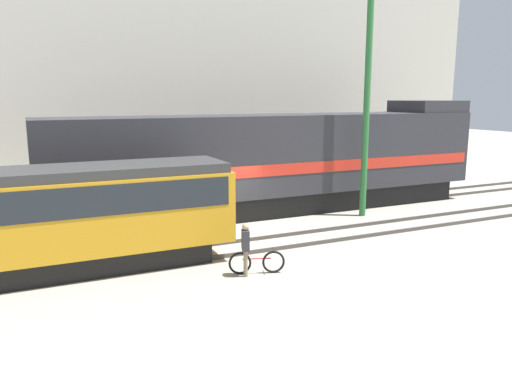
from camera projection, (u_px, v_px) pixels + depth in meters
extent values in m
plane|color=#9E998C|center=(245.00, 233.00, 19.74)|extent=(120.00, 120.00, 0.00)
cube|color=#47423D|center=(273.00, 249.00, 17.48)|extent=(60.00, 0.07, 0.14)
cube|color=#47423D|center=(256.00, 239.00, 18.76)|extent=(60.00, 0.07, 0.14)
cube|color=#47423D|center=(225.00, 220.00, 21.59)|extent=(60.00, 0.07, 0.14)
cube|color=#47423D|center=(214.00, 213.00, 22.87)|extent=(60.00, 0.07, 0.14)
cube|color=beige|center=(161.00, 80.00, 29.46)|extent=(40.36, 6.00, 12.57)
cube|color=black|center=(276.00, 201.00, 23.33)|extent=(19.11, 2.55, 1.00)
cube|color=#2D2D33|center=(277.00, 153.00, 22.91)|extent=(20.77, 3.00, 3.52)
cube|color=red|center=(277.00, 165.00, 23.01)|extent=(20.36, 3.04, 0.50)
cube|color=#2D2D33|center=(427.00, 106.00, 26.20)|extent=(3.00, 2.85, 0.60)
cube|color=black|center=(30.00, 266.00, 14.85)|extent=(10.80, 2.00, 0.70)
cube|color=orange|center=(26.00, 218.00, 14.57)|extent=(12.28, 2.50, 2.26)
cube|color=#1E2328|center=(24.00, 199.00, 14.46)|extent=(11.78, 2.54, 0.90)
cube|color=#333333|center=(22.00, 175.00, 14.33)|extent=(12.03, 2.38, 0.30)
torus|color=black|center=(274.00, 262.00, 15.26)|extent=(0.69, 0.28, 0.70)
torus|color=black|center=(240.00, 263.00, 15.14)|extent=(0.69, 0.28, 0.70)
cylinder|color=#B21E1E|center=(257.00, 259.00, 15.18)|extent=(0.85, 0.31, 0.04)
cylinder|color=#B21E1E|center=(245.00, 258.00, 15.13)|extent=(0.03, 0.03, 0.32)
cylinder|color=#262626|center=(274.00, 249.00, 15.19)|extent=(0.16, 0.43, 0.02)
cylinder|color=#8C7A5B|center=(245.00, 262.00, 15.09)|extent=(0.11, 0.11, 0.80)
cylinder|color=#8C7A5B|center=(246.00, 264.00, 14.93)|extent=(0.11, 0.11, 0.80)
cube|color=#333338|center=(245.00, 240.00, 14.88)|extent=(0.32, 0.41, 0.62)
sphere|color=tan|center=(245.00, 227.00, 14.80)|extent=(0.22, 0.22, 0.22)
cylinder|color=#2D7238|center=(367.00, 106.00, 21.77)|extent=(0.28, 0.28, 9.88)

